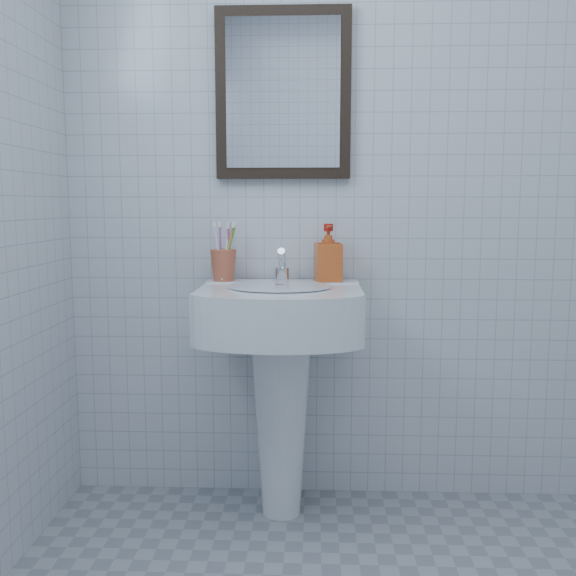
{
  "coord_description": "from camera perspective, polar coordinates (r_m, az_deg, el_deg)",
  "views": [
    {
      "loc": [
        -0.15,
        -1.26,
        1.15
      ],
      "look_at": [
        -0.24,
        0.86,
        0.87
      ],
      "focal_mm": 40.0,
      "sensor_mm": 36.0,
      "label": 1
    }
  ],
  "objects": [
    {
      "name": "wall_back",
      "position": [
        2.46,
        5.95,
        9.87
      ],
      "size": [
        2.2,
        0.02,
        2.5
      ],
      "primitive_type": "cube",
      "color": "silver",
      "rests_on": "ground"
    },
    {
      "name": "wall_mirror",
      "position": [
        2.47,
        -0.44,
        16.89
      ],
      "size": [
        0.5,
        0.04,
        0.62
      ],
      "color": "black",
      "rests_on": "wall_back"
    },
    {
      "name": "faucet",
      "position": [
        2.36,
        -0.53,
        1.78
      ],
      "size": [
        0.05,
        0.11,
        0.13
      ],
      "color": "silver",
      "rests_on": "washbasin"
    },
    {
      "name": "toothbrush_cup",
      "position": [
        2.4,
        -5.76,
        2.03
      ],
      "size": [
        0.12,
        0.12,
        0.12
      ],
      "primitive_type": null,
      "rotation": [
        0.0,
        0.0,
        0.3
      ],
      "color": "#B75336",
      "rests_on": "washbasin"
    },
    {
      "name": "washbasin",
      "position": [
        2.32,
        -0.65,
        -6.59
      ],
      "size": [
        0.56,
        0.41,
        0.87
      ],
      "color": "white",
      "rests_on": "ground"
    },
    {
      "name": "soap_dispenser",
      "position": [
        2.38,
        3.59,
        3.12
      ],
      "size": [
        0.11,
        0.11,
        0.21
      ],
      "primitive_type": "imported",
      "rotation": [
        0.0,
        0.0,
        0.15
      ],
      "color": "red",
      "rests_on": "washbasin"
    }
  ]
}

